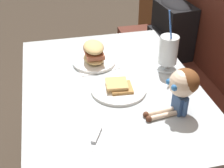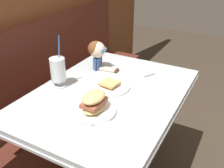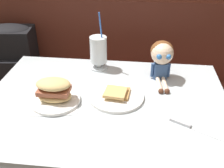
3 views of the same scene
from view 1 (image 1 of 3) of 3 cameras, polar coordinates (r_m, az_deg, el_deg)
booth_bench at (r=1.92m, az=18.73°, el=-8.18°), size 2.60×0.48×1.00m
diner_table at (r=1.57m, az=-0.12°, el=-6.23°), size 1.11×0.81×0.74m
toast_plate at (r=1.41m, az=1.21°, el=-0.80°), size 0.25×0.25×0.04m
milkshake_glass at (r=1.55m, az=10.19°, el=5.75°), size 0.10×0.10×0.32m
sandwich_plate at (r=1.60m, az=-3.29°, el=5.19°), size 0.23×0.23×0.12m
butter_knife at (r=1.16m, az=-3.32°, el=-10.34°), size 0.22×0.13×0.01m
seated_doll at (r=1.25m, az=12.63°, el=-0.29°), size 0.12×0.22×0.20m
backpack at (r=2.27m, az=10.88°, el=9.96°), size 0.32×0.27×0.41m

